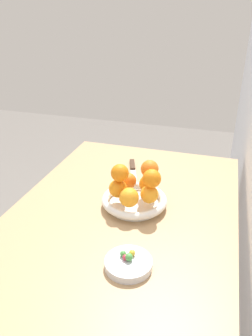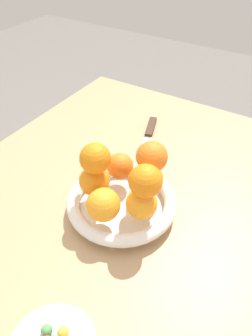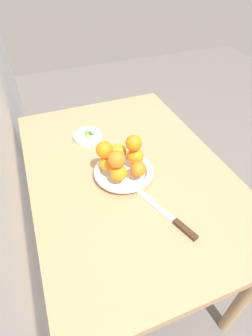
{
  "view_description": "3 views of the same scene",
  "coord_description": "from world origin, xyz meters",
  "px_view_note": "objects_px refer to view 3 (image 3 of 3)",
  "views": [
    {
      "loc": [
        0.89,
        0.28,
        1.38
      ],
      "look_at": [
        -0.06,
        -0.01,
        0.87
      ],
      "focal_mm": 35.0,
      "sensor_mm": 36.0,
      "label": 1
    },
    {
      "loc": [
        0.36,
        0.28,
        1.26
      ],
      "look_at": [
        -0.07,
        0.02,
        0.83
      ],
      "focal_mm": 35.0,
      "sensor_mm": 36.0,
      "label": 2
    },
    {
      "loc": [
        -0.72,
        0.28,
        1.44
      ],
      "look_at": [
        -0.07,
        0.03,
        0.81
      ],
      "focal_mm": 28.0,
      "sensor_mm": 36.0,
      "label": 3
    }
  ],
  "objects_px": {
    "orange_0": "(138,169)",
    "orange_4": "(119,173)",
    "dining_table": "(127,183)",
    "orange_3": "(107,163)",
    "orange_5": "(117,159)",
    "orange_7": "(134,143)",
    "knife": "(171,218)",
    "candy_ball_0": "(89,133)",
    "orange_1": "(135,156)",
    "orange_2": "(118,152)",
    "candy_dish": "(88,136)",
    "orange_6": "(104,150)",
    "candy_ball_3": "(87,133)",
    "candy_ball_2": "(92,133)",
    "fruit_bowl": "(124,172)",
    "candy_ball_1": "(88,136)"
  },
  "relations": [
    {
      "from": "orange_1",
      "to": "orange_3",
      "type": "height_order",
      "value": "orange_1"
    },
    {
      "from": "candy_ball_0",
      "to": "knife",
      "type": "relative_size",
      "value": 0.06
    },
    {
      "from": "fruit_bowl",
      "to": "candy_ball_3",
      "type": "xyz_separation_m",
      "value": [
        0.29,
        0.07,
        0.01
      ]
    },
    {
      "from": "fruit_bowl",
      "to": "dining_table",
      "type": "bearing_deg",
      "value": -37.72
    },
    {
      "from": "orange_2",
      "to": "orange_6",
      "type": "bearing_deg",
      "value": 122.16
    },
    {
      "from": "orange_2",
      "to": "candy_ball_3",
      "type": "relative_size",
      "value": 3.06
    },
    {
      "from": "dining_table",
      "to": "orange_3",
      "type": "relative_size",
      "value": 18.09
    },
    {
      "from": "orange_0",
      "to": "candy_ball_2",
      "type": "height_order",
      "value": "orange_0"
    },
    {
      "from": "orange_5",
      "to": "candy_dish",
      "type": "bearing_deg",
      "value": 4.04
    },
    {
      "from": "candy_dish",
      "to": "candy_ball_2",
      "type": "xyz_separation_m",
      "value": [
        -0.01,
        -0.02,
        0.02
      ]
    },
    {
      "from": "orange_3",
      "to": "candy_ball_2",
      "type": "xyz_separation_m",
      "value": [
        0.26,
        -0.01,
        -0.04
      ]
    },
    {
      "from": "orange_0",
      "to": "candy_ball_3",
      "type": "relative_size",
      "value": 2.7
    },
    {
      "from": "orange_3",
      "to": "knife",
      "type": "relative_size",
      "value": 0.24
    },
    {
      "from": "orange_5",
      "to": "orange_7",
      "type": "xyz_separation_m",
      "value": [
        0.06,
        -0.09,
        0.0
      ]
    },
    {
      "from": "orange_7",
      "to": "candy_ball_2",
      "type": "distance_m",
      "value": 0.3
    },
    {
      "from": "orange_6",
      "to": "candy_ball_0",
      "type": "relative_size",
      "value": 3.87
    },
    {
      "from": "orange_0",
      "to": "candy_ball_1",
      "type": "relative_size",
      "value": 3.25
    },
    {
      "from": "orange_6",
      "to": "orange_2",
      "type": "bearing_deg",
      "value": -57.84
    },
    {
      "from": "orange_3",
      "to": "knife",
      "type": "bearing_deg",
      "value": -153.8
    },
    {
      "from": "fruit_bowl",
      "to": "orange_4",
      "type": "relative_size",
      "value": 3.7
    },
    {
      "from": "orange_6",
      "to": "candy_ball_1",
      "type": "bearing_deg",
      "value": 1.26
    },
    {
      "from": "knife",
      "to": "orange_3",
      "type": "bearing_deg",
      "value": 26.2
    },
    {
      "from": "orange_4",
      "to": "orange_5",
      "type": "bearing_deg",
      "value": 63.98
    },
    {
      "from": "orange_1",
      "to": "candy_ball_3",
      "type": "relative_size",
      "value": 2.99
    },
    {
      "from": "candy_dish",
      "to": "orange_6",
      "type": "relative_size",
      "value": 2.11
    },
    {
      "from": "orange_0",
      "to": "orange_2",
      "type": "height_order",
      "value": "orange_2"
    },
    {
      "from": "fruit_bowl",
      "to": "orange_5",
      "type": "xyz_separation_m",
      "value": [
        -0.04,
        0.04,
        0.11
      ]
    },
    {
      "from": "fruit_bowl",
      "to": "orange_2",
      "type": "height_order",
      "value": "orange_2"
    },
    {
      "from": "fruit_bowl",
      "to": "candy_dish",
      "type": "bearing_deg",
      "value": 12.51
    },
    {
      "from": "orange_1",
      "to": "orange_2",
      "type": "xyz_separation_m",
      "value": [
        0.05,
        0.05,
        0.0
      ]
    },
    {
      "from": "fruit_bowl",
      "to": "candy_ball_1",
      "type": "distance_m",
      "value": 0.28
    },
    {
      "from": "dining_table",
      "to": "candy_ball_0",
      "type": "xyz_separation_m",
      "value": [
        0.25,
        0.09,
        0.12
      ]
    },
    {
      "from": "candy_ball_1",
      "to": "candy_dish",
      "type": "bearing_deg",
      "value": -10.3
    },
    {
      "from": "orange_0",
      "to": "candy_ball_3",
      "type": "height_order",
      "value": "orange_0"
    },
    {
      "from": "fruit_bowl",
      "to": "knife",
      "type": "relative_size",
      "value": 0.9
    },
    {
      "from": "orange_6",
      "to": "candy_ball_1",
      "type": "height_order",
      "value": "orange_6"
    },
    {
      "from": "candy_ball_0",
      "to": "orange_6",
      "type": "bearing_deg",
      "value": 178.41
    },
    {
      "from": "candy_dish",
      "to": "orange_6",
      "type": "xyz_separation_m",
      "value": [
        -0.27,
        -0.0,
        0.12
      ]
    },
    {
      "from": "candy_ball_3",
      "to": "candy_dish",
      "type": "bearing_deg",
      "value": -27.55
    },
    {
      "from": "orange_0",
      "to": "orange_4",
      "type": "xyz_separation_m",
      "value": [
        0.01,
        0.07,
        0.0
      ]
    },
    {
      "from": "orange_0",
      "to": "candy_ball_1",
      "type": "xyz_separation_m",
      "value": [
        0.32,
        0.1,
        -0.04
      ]
    },
    {
      "from": "candy_dish",
      "to": "orange_3",
      "type": "distance_m",
      "value": 0.28
    },
    {
      "from": "orange_3",
      "to": "candy_ball_2",
      "type": "height_order",
      "value": "orange_3"
    },
    {
      "from": "dining_table",
      "to": "orange_3",
      "type": "bearing_deg",
      "value": 102.2
    },
    {
      "from": "orange_5",
      "to": "candy_ball_0",
      "type": "height_order",
      "value": "orange_5"
    },
    {
      "from": "orange_2",
      "to": "orange_1",
      "type": "bearing_deg",
      "value": -130.51
    },
    {
      "from": "orange_1",
      "to": "orange_5",
      "type": "relative_size",
      "value": 1.03
    },
    {
      "from": "orange_3",
      "to": "orange_7",
      "type": "height_order",
      "value": "orange_7"
    },
    {
      "from": "fruit_bowl",
      "to": "candy_ball_0",
      "type": "height_order",
      "value": "fruit_bowl"
    },
    {
      "from": "orange_5",
      "to": "candy_ball_2",
      "type": "bearing_deg",
      "value": 0.86
    }
  ]
}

